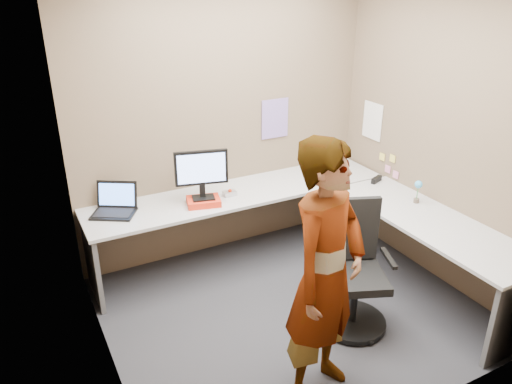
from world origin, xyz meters
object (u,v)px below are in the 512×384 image
desk (312,220)px  monitor (201,171)px  office_chair (354,277)px  person (326,276)px

desk → monitor: 1.10m
monitor → desk: bearing=-15.7°
office_chair → desk: bearing=105.9°
office_chair → person: bearing=-121.0°
person → desk: bearing=34.9°
desk → person: bearing=-120.5°
monitor → person: 1.72m
desk → office_chair: bearing=-96.3°
office_chair → person: size_ratio=0.57×
monitor → office_chair: monitor is taller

